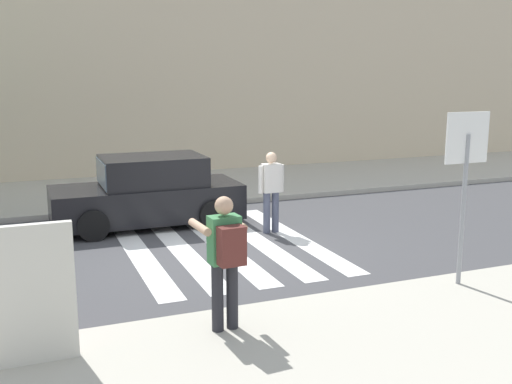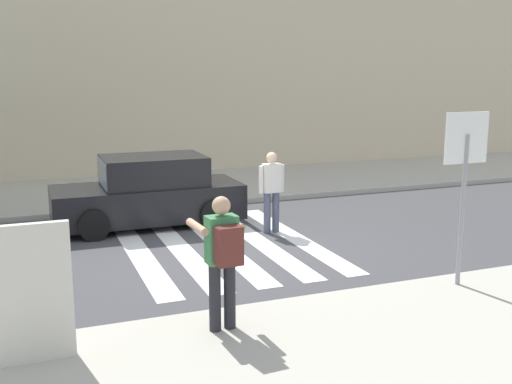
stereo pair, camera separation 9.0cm
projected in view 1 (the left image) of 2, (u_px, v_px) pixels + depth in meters
ground_plane at (224, 248)px, 11.64m from camera, size 120.00×120.00×0.00m
sidewalk_far at (156, 189)px, 17.09m from camera, size 60.00×4.80×0.14m
building_facade_far at (125, 64)px, 20.40m from camera, size 56.00×4.00×7.26m
crosswalk_stripe_0 at (139, 254)px, 11.24m from camera, size 0.44×5.20×0.01m
crosswalk_stripe_1 at (181, 249)px, 11.53m from camera, size 0.44×5.20×0.01m
crosswalk_stripe_2 at (220, 245)px, 11.82m from camera, size 0.44×5.20×0.01m
crosswalk_stripe_3 at (258, 241)px, 12.11m from camera, size 0.44×5.20×0.01m
crosswalk_stripe_4 at (294, 237)px, 12.40m from camera, size 0.44×5.20×0.01m
stop_sign at (466, 160)px, 8.90m from camera, size 0.76×0.08×2.64m
photographer_with_backpack at (225, 252)px, 7.39m from camera, size 0.62×0.87×1.72m
pedestrian_crossing at (271, 188)px, 12.57m from camera, size 0.58×0.25×1.72m
parked_car_black at (149, 193)px, 13.24m from camera, size 4.10×1.92×1.55m
advertising_board at (24, 296)px, 6.57m from camera, size 1.10×0.11×1.60m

